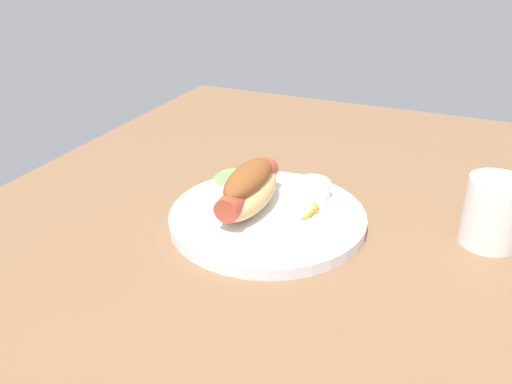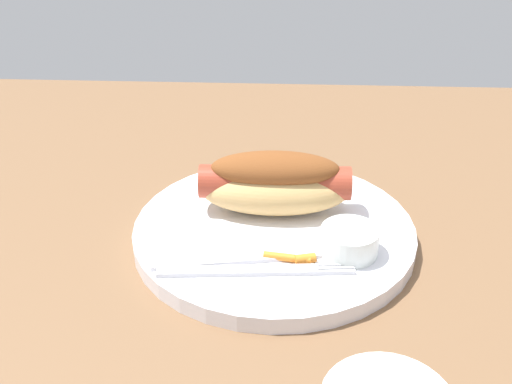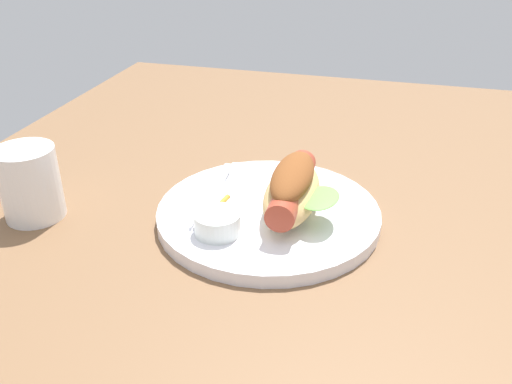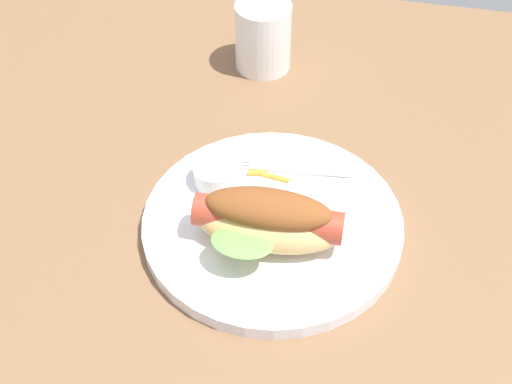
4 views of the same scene
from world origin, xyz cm
name	(u,v)px [view 4 (image 4 of 4)]	position (x,y,z in cm)	size (l,w,h in cm)	color
ground_plane	(289,221)	(0.00, 0.00, -0.90)	(120.00, 90.00, 1.80)	brown
plate	(272,224)	(1.40, 2.30, 0.80)	(26.80, 26.80, 1.60)	white
hot_dog	(268,220)	(1.39, 5.19, 4.67)	(14.68, 9.07, 6.23)	tan
sauce_ramekin	(218,174)	(8.14, -1.83, 2.83)	(5.18, 5.18, 2.46)	white
fork	(301,170)	(-0.32, -5.16, 1.80)	(16.97, 2.44, 0.40)	silver
knife	(311,183)	(-1.71, -3.46, 1.78)	(15.08, 1.40, 0.36)	silver
carrot_garnish	(265,175)	(3.28, -3.42, 1.98)	(4.66, 1.46, 0.85)	orange
drinking_cup	(263,36)	(7.92, -25.48, 4.47)	(7.10, 7.10, 8.94)	white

